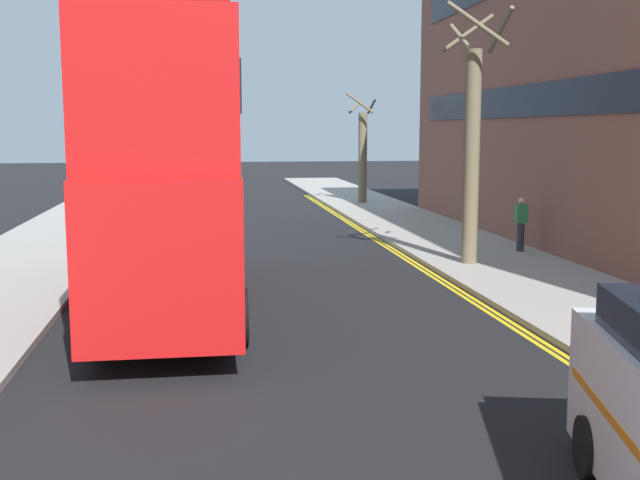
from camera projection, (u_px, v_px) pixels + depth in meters
sidewalk_right at (523, 275)px, 20.05m from camera, size 4.00×80.00×0.14m
kerb_line_outer at (470, 296)px, 17.79m from camera, size 0.10×56.00×0.01m
kerb_line_inner at (463, 297)px, 17.77m from camera, size 0.10×56.00×0.01m
double_decker_bus_away at (170, 165)px, 16.39m from camera, size 2.81×10.81×5.64m
pedestrian_far at (521, 223)px, 23.43m from camera, size 0.34×0.22×1.62m
street_tree_near at (472, 148)px, 21.04m from camera, size 1.79×1.82×6.86m
street_tree_mid at (363, 155)px, 39.00m from camera, size 1.54×1.70×5.43m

